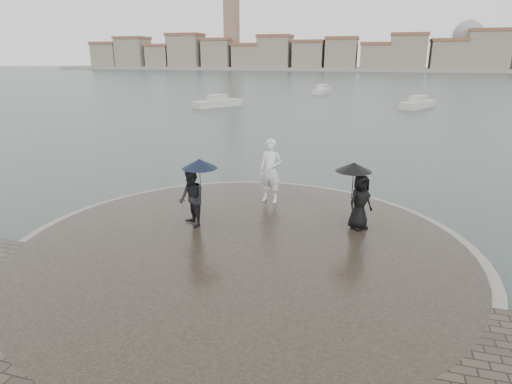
% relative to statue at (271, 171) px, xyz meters
% --- Properties ---
extents(ground, '(400.00, 400.00, 0.00)m').
position_rel_statue_xyz_m(ground, '(0.18, -7.22, -1.46)').
color(ground, '#2B3835').
rests_on(ground, ground).
extents(kerb_ring, '(12.50, 12.50, 0.32)m').
position_rel_statue_xyz_m(kerb_ring, '(0.18, -3.72, -1.30)').
color(kerb_ring, gray).
rests_on(kerb_ring, ground).
extents(quay_tip, '(11.90, 11.90, 0.36)m').
position_rel_statue_xyz_m(quay_tip, '(0.18, -3.72, -1.28)').
color(quay_tip, '#2D261E').
rests_on(quay_tip, ground).
extents(statue, '(0.88, 0.65, 2.19)m').
position_rel_statue_xyz_m(statue, '(0.00, 0.00, 0.00)').
color(statue, silver).
rests_on(statue, quay_tip).
extents(visitor_left, '(1.30, 1.15, 2.04)m').
position_rel_statue_xyz_m(visitor_left, '(-1.61, -2.81, 0.02)').
color(visitor_left, black).
rests_on(visitor_left, quay_tip).
extents(visitor_right, '(1.25, 1.11, 1.95)m').
position_rel_statue_xyz_m(visitor_right, '(3.02, -1.65, 0.03)').
color(visitor_right, black).
rests_on(visitor_right, quay_tip).
extents(far_skyline, '(260.00, 20.00, 37.00)m').
position_rel_statue_xyz_m(far_skyline, '(-6.12, 153.49, 4.15)').
color(far_skyline, gray).
rests_on(far_skyline, ground).
extents(boats, '(42.56, 26.04, 1.50)m').
position_rel_statue_xyz_m(boats, '(3.22, 36.75, -1.08)').
color(boats, '#B8B3A5').
rests_on(boats, ground).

